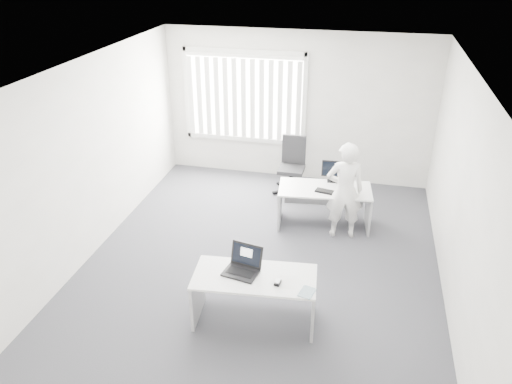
% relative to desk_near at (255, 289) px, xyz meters
% --- Properties ---
extents(ground, '(6.00, 6.00, 0.00)m').
position_rel_desk_near_xyz_m(ground, '(-0.18, 1.26, -0.48)').
color(ground, '#4C4D54').
rests_on(ground, ground).
extents(wall_back, '(5.00, 0.02, 2.80)m').
position_rel_desk_near_xyz_m(wall_back, '(-0.18, 4.26, 0.92)').
color(wall_back, silver).
rests_on(wall_back, ground).
extents(wall_front, '(5.00, 0.02, 2.80)m').
position_rel_desk_near_xyz_m(wall_front, '(-0.18, -1.74, 0.92)').
color(wall_front, silver).
rests_on(wall_front, ground).
extents(wall_left, '(0.02, 6.00, 2.80)m').
position_rel_desk_near_xyz_m(wall_left, '(-2.68, 1.26, 0.92)').
color(wall_left, silver).
rests_on(wall_left, ground).
extents(wall_right, '(0.02, 6.00, 2.80)m').
position_rel_desk_near_xyz_m(wall_right, '(2.32, 1.26, 0.92)').
color(wall_right, silver).
rests_on(wall_right, ground).
extents(ceiling, '(5.00, 6.00, 0.02)m').
position_rel_desk_near_xyz_m(ceiling, '(-0.18, 1.26, 2.32)').
color(ceiling, white).
rests_on(ceiling, wall_back).
extents(window, '(2.32, 0.06, 1.76)m').
position_rel_desk_near_xyz_m(window, '(-1.18, 4.22, 1.07)').
color(window, silver).
rests_on(window, wall_back).
extents(blinds, '(2.20, 0.10, 1.50)m').
position_rel_desk_near_xyz_m(blinds, '(-1.18, 4.16, 1.04)').
color(blinds, white).
rests_on(blinds, wall_back).
extents(desk_near, '(1.51, 0.81, 0.66)m').
position_rel_desk_near_xyz_m(desk_near, '(0.00, 0.00, 0.00)').
color(desk_near, silver).
rests_on(desk_near, ground).
extents(desk_far, '(1.52, 0.84, 0.66)m').
position_rel_desk_near_xyz_m(desk_far, '(0.57, 2.49, 0.00)').
color(desk_far, silver).
rests_on(desk_far, ground).
extents(office_chair, '(0.60, 0.60, 1.04)m').
position_rel_desk_near_xyz_m(office_chair, '(-0.14, 3.61, -0.15)').
color(office_chair, black).
rests_on(office_chair, ground).
extents(person, '(0.64, 0.48, 1.57)m').
position_rel_desk_near_xyz_m(person, '(0.88, 2.24, 0.31)').
color(person, white).
rests_on(person, ground).
extents(laptop, '(0.46, 0.43, 0.31)m').
position_rel_desk_near_xyz_m(laptop, '(-0.17, 0.01, 0.34)').
color(laptop, black).
rests_on(laptop, desk_near).
extents(paper_sheet, '(0.31, 0.24, 0.00)m').
position_rel_desk_near_xyz_m(paper_sheet, '(0.36, -0.03, 0.19)').
color(paper_sheet, silver).
rests_on(paper_sheet, desk_near).
extents(mouse, '(0.08, 0.12, 0.05)m').
position_rel_desk_near_xyz_m(mouse, '(0.29, -0.08, 0.21)').
color(mouse, '#A8A8AA').
rests_on(mouse, paper_sheet).
extents(booklet, '(0.20, 0.24, 0.01)m').
position_rel_desk_near_xyz_m(booklet, '(0.64, -0.17, 0.19)').
color(booklet, white).
rests_on(booklet, desk_near).
extents(keyboard, '(0.47, 0.24, 0.02)m').
position_rel_desk_near_xyz_m(keyboard, '(0.65, 2.35, 0.20)').
color(keyboard, black).
rests_on(keyboard, desk_far).
extents(monitor, '(0.37, 0.13, 0.37)m').
position_rel_desk_near_xyz_m(monitor, '(0.66, 2.76, 0.37)').
color(monitor, black).
rests_on(monitor, desk_far).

